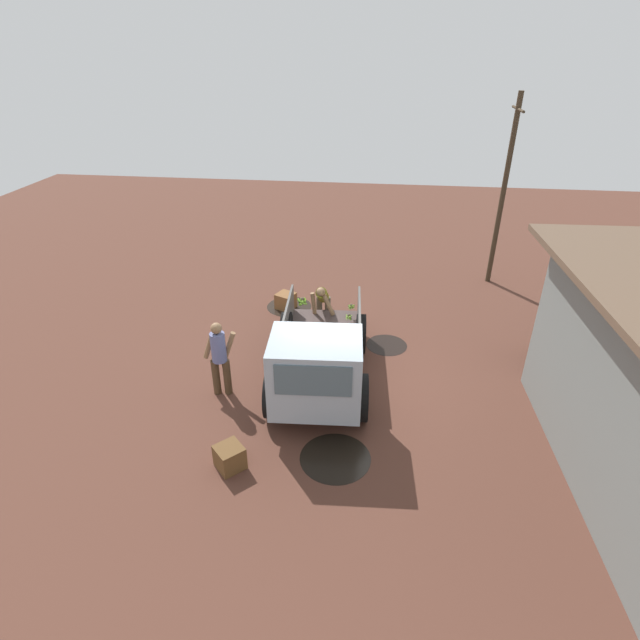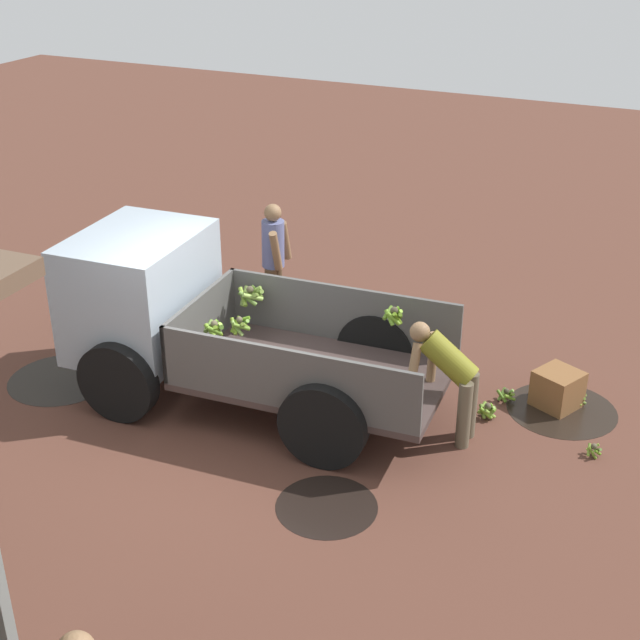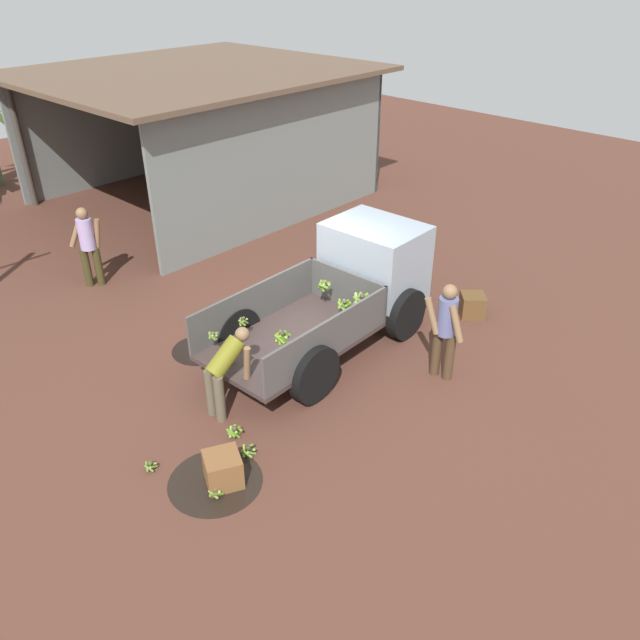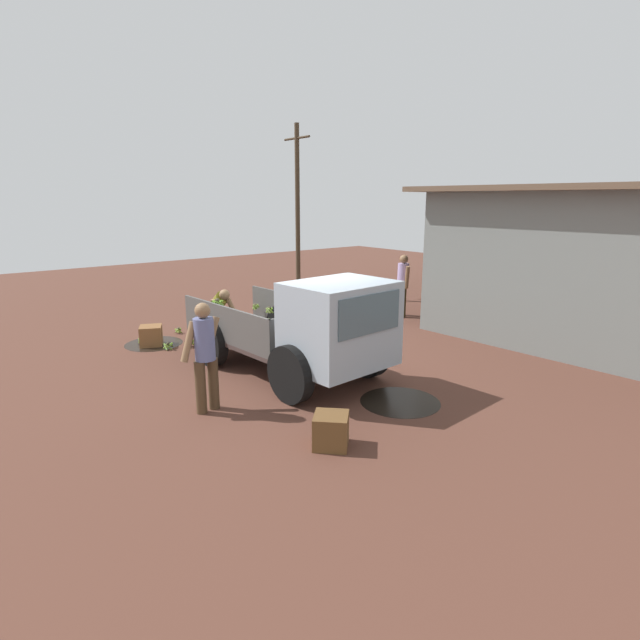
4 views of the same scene
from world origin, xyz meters
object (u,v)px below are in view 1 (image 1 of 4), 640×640
at_px(cargo_truck, 318,364).
at_px(utility_pole, 504,190).
at_px(person_foreground_visitor, 219,355).
at_px(banana_bunch_on_ground_1, 304,317).
at_px(banana_bunch_on_ground_2, 283,301).
at_px(wooden_crate_0, 286,301).
at_px(banana_bunch_on_ground_3, 288,315).
at_px(person_bystander_near_shed, 546,319).
at_px(person_worker_loading, 322,301).
at_px(banana_bunch_on_ground_0, 319,298).
at_px(wooden_crate_1, 230,457).

xyz_separation_m(cargo_truck, utility_pole, (-6.75, 4.54, 1.86)).
height_order(person_foreground_visitor, banana_bunch_on_ground_1, person_foreground_visitor).
xyz_separation_m(banana_bunch_on_ground_2, wooden_crate_0, (0.23, 0.12, 0.14)).
distance_m(person_foreground_visitor, banana_bunch_on_ground_3, 3.64).
height_order(person_bystander_near_shed, banana_bunch_on_ground_2, person_bystander_near_shed).
distance_m(person_foreground_visitor, person_bystander_near_shed, 7.50).
height_order(utility_pole, person_worker_loading, utility_pole).
relative_size(banana_bunch_on_ground_0, banana_bunch_on_ground_1, 0.80).
xyz_separation_m(person_worker_loading, banana_bunch_on_ground_1, (-0.33, -0.55, -0.68)).
height_order(cargo_truck, utility_pole, utility_pole).
height_order(wooden_crate_0, wooden_crate_1, wooden_crate_1).
relative_size(cargo_truck, wooden_crate_1, 9.91).
bearing_deg(person_foreground_visitor, banana_bunch_on_ground_2, -15.16).
relative_size(person_bystander_near_shed, banana_bunch_on_ground_3, 7.16).
bearing_deg(banana_bunch_on_ground_1, banana_bunch_on_ground_0, 167.83).
bearing_deg(cargo_truck, banana_bunch_on_ground_0, -176.73).
distance_m(person_worker_loading, wooden_crate_1, 5.23).
relative_size(person_worker_loading, banana_bunch_on_ground_0, 7.46).
bearing_deg(cargo_truck, utility_pole, 142.53).
relative_size(cargo_truck, person_foreground_visitor, 2.61).
relative_size(cargo_truck, banana_bunch_on_ground_3, 18.61).
height_order(cargo_truck, banana_bunch_on_ground_1, cargo_truck).
xyz_separation_m(banana_bunch_on_ground_1, wooden_crate_0, (-0.66, -0.61, 0.12)).
distance_m(person_bystander_near_shed, banana_bunch_on_ground_3, 6.46).
bearing_deg(person_worker_loading, banana_bunch_on_ground_2, -133.21).
height_order(person_foreground_visitor, person_bystander_near_shed, person_bystander_near_shed).
bearing_deg(person_bystander_near_shed, banana_bunch_on_ground_1, -157.88).
height_order(banana_bunch_on_ground_0, banana_bunch_on_ground_2, banana_bunch_on_ground_0).
xyz_separation_m(person_foreground_visitor, banana_bunch_on_ground_3, (-3.46, 0.77, -0.85)).
distance_m(banana_bunch_on_ground_3, wooden_crate_1, 5.53).
bearing_deg(person_foreground_visitor, wooden_crate_0, -17.25).
bearing_deg(person_foreground_visitor, person_bystander_near_shed, -79.58).
height_order(cargo_truck, banana_bunch_on_ground_3, cargo_truck).
distance_m(utility_pole, person_bystander_near_shed, 4.62).
distance_m(person_worker_loading, banana_bunch_on_ground_2, 1.90).
relative_size(wooden_crate_0, wooden_crate_1, 1.04).
relative_size(person_foreground_visitor, banana_bunch_on_ground_2, 8.13).
distance_m(banana_bunch_on_ground_3, wooden_crate_0, 0.59).
distance_m(utility_pole, wooden_crate_0, 7.03).
xyz_separation_m(person_bystander_near_shed, banana_bunch_on_ground_0, (-2.15, -5.60, -0.86)).
xyz_separation_m(person_foreground_visitor, wooden_crate_1, (2.07, 0.75, -0.72)).
xyz_separation_m(person_worker_loading, banana_bunch_on_ground_3, (-0.43, -1.00, -0.69)).
relative_size(person_worker_loading, wooden_crate_0, 2.84).
relative_size(person_worker_loading, banana_bunch_on_ground_1, 5.98).
xyz_separation_m(person_foreground_visitor, wooden_crate_0, (-4.01, 0.62, -0.72)).
bearing_deg(banana_bunch_on_ground_2, banana_bunch_on_ground_0, 109.24).
xyz_separation_m(banana_bunch_on_ground_3, wooden_crate_0, (-0.55, -0.16, 0.13)).
distance_m(person_bystander_near_shed, banana_bunch_on_ground_0, 6.06).
xyz_separation_m(banana_bunch_on_ground_2, wooden_crate_1, (6.31, 0.26, 0.14)).
bearing_deg(wooden_crate_1, banana_bunch_on_ground_3, 179.80).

